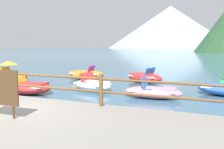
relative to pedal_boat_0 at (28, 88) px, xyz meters
The scene contains 9 objects.
ground_plane 36.37m from the pedal_boat_0, 86.44° to the left, with size 200.00×200.00×0.00m, color #38607A.
dock_railing 3.19m from the pedal_boat_0, 43.62° to the right, with size 23.92×0.12×0.95m.
pedal_boat_0 is the anchor object (origin of this frame).
pedal_boat_2 5.53m from the pedal_boat_0, 14.55° to the left, with size 2.46×1.27×0.82m.
pedal_boat_3 6.59m from the pedal_boat_0, 53.74° to the left, with size 2.49×1.83×0.90m.
pedal_boat_4 4.96m from the pedal_boat_0, 142.95° to the left, with size 2.35×1.51×1.19m.
pedal_boat_5 5.16m from the pedal_boat_0, 88.71° to the left, with size 2.44×1.33×0.90m.
pedal_boat_7 2.97m from the pedal_boat_0, 41.88° to the left, with size 2.43×1.79×0.83m.
distant_peak 135.82m from the pedal_boat_0, 97.30° to the left, with size 69.16×69.16×23.40m, color #93A3B7.
Camera 1 is at (5.46, -4.96, 2.20)m, focal length 40.11 mm.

